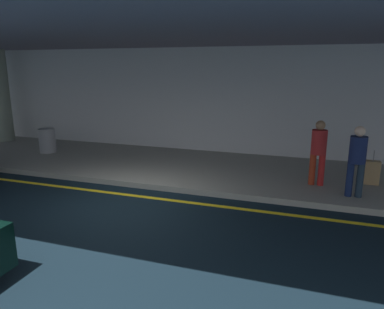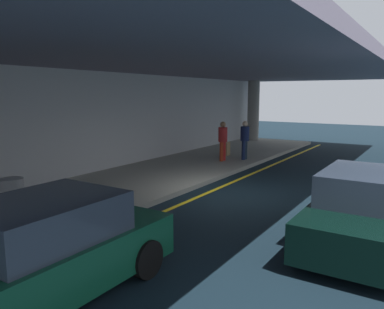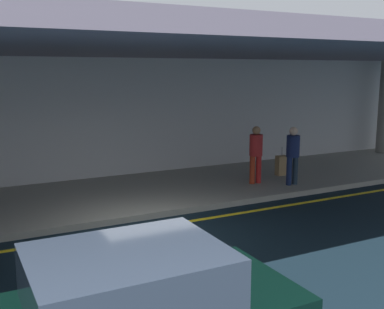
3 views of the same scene
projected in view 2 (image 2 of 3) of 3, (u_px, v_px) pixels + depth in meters
The scene contains 12 objects.
ground_plane at pixel (224, 194), 11.39m from camera, with size 60.00×60.00×0.00m, color black.
sidewalk at pixel (145, 179), 13.04m from camera, with size 26.00×4.20×0.15m, color gray.
lane_stripe_yellow at pixel (211, 191), 11.64m from camera, with size 26.00×0.14×0.01m, color yellow.
support_column_left_mid at pixel (253, 111), 23.37m from camera, with size 0.71×0.71×3.65m, color gray.
ceiling_overhang at pixel (155, 64), 12.16m from camera, with size 28.00×13.20×0.30m, color slate.
terminal_back_wall at pixel (97, 123), 13.95m from camera, with size 26.00×0.30×3.80m, color #B6B8BA.
car_dark_green at pixel (41, 253), 5.43m from camera, with size 4.10×1.92×1.50m.
car_black at pixel (366, 211), 7.35m from camera, with size 4.10×1.92×1.50m.
traveler_with_luggage at pixel (223, 138), 16.02m from camera, with size 0.38×0.38×1.68m.
person_waiting_for_ride at pixel (245, 137), 16.37m from camera, with size 0.38×0.38×1.68m.
suitcase_upright_primary at pixel (226, 149), 17.53m from camera, with size 0.36×0.22×0.90m.
trash_bin_steel at pixel (12, 196), 8.97m from camera, with size 0.56×0.56×0.85m, color gray.
Camera 2 is at (-9.83, -5.17, 2.97)m, focal length 35.26 mm.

